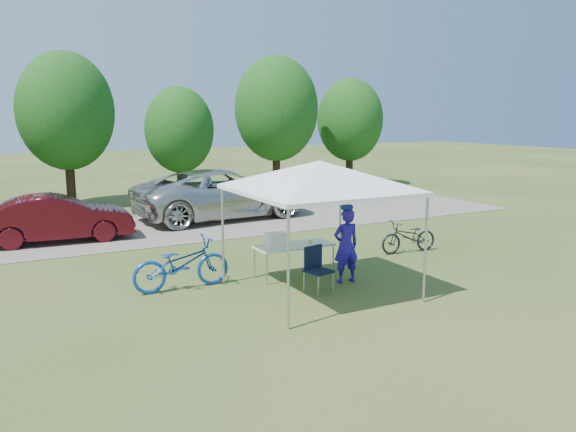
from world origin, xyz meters
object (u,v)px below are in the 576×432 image
Objects in this scene: cooler at (275,240)px; cyclist at (346,246)px; folding_chair at (316,265)px; bike_blue at (181,264)px; sedan at (58,218)px; folding_table at (294,247)px; bike_dark at (409,237)px; minivan at (223,194)px.

cyclist reaches higher than cooler.
folding_chair is 0.46× the size of bike_blue.
cyclist is 0.40× the size of sedan.
folding_table is 0.51m from cooler.
cooler reaches higher than bike_dark.
folding_table is 0.43× the size of sedan.
sedan is (-5.10, 7.19, -0.12)m from cyclist.
folding_chair is 0.15× the size of minivan.
cooler is (-0.36, 1.15, 0.34)m from folding_chair.
bike_blue is (-2.43, 1.43, -0.01)m from folding_chair.
sedan is at bearing 124.58° from folding_table.
minivan is 1.51× the size of sedan.
bike_blue is (-2.07, 0.28, -0.35)m from cooler.
bike_blue is 8.26m from minivan.
folding_chair is at bearing -147.09° from sedan.
cyclist reaches higher than bike_dark.
folding_chair is 2.12× the size of cooler.
bike_blue reaches higher than cooler.
minivan is 5.74m from sedan.
bike_blue is at bearing -15.59° from cyclist.
folding_chair is 1.25m from cooler.
cooler is 0.21× the size of bike_blue.
folding_chair is at bearing -121.35° from bike_blue.
bike_dark is 0.27× the size of minivan.
folding_table is 7.71m from minivan.
cooler is 1.56m from cyclist.
cyclist is at bearing -59.38° from bike_dark.
cooler is at bearing -32.13° from cyclist.
folding_chair is 0.58× the size of cyclist.
sedan is (-4.21, 7.41, 0.14)m from folding_chair.
bike_blue is 0.50× the size of sedan.
folding_chair is at bearing -72.59° from cooler.
folding_chair is at bearing 167.19° from minivan.
bike_dark is 0.40× the size of sedan.
bike_dark is at bearing 10.93° from folding_chair.
folding_chair is 8.52m from sedan.
bike_dark is (2.99, 1.46, -0.38)m from cyclist.
bike_dark is at bearing -149.74° from cyclist.
sedan is at bearing -50.35° from cyclist.
cyclist reaches higher than folding_table.
bike_blue is at bearing 137.01° from folding_chair.
bike_dark is (3.77, 0.53, -0.26)m from folding_table.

